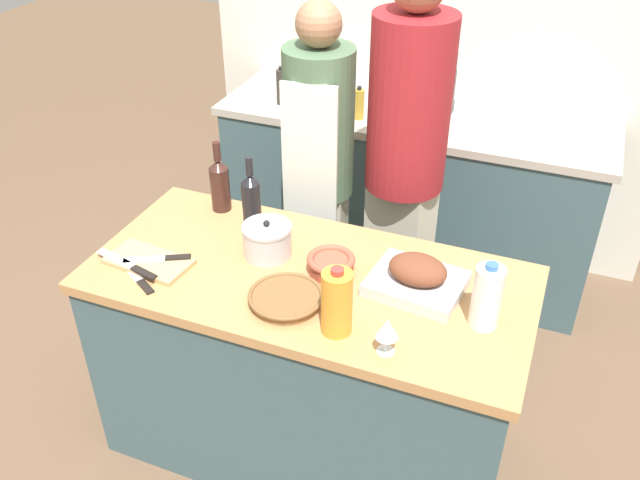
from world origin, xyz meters
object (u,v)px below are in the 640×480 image
(wine_bottle_green, at_px, (220,183))
(stand_mixer, at_px, (436,89))
(knife_bread, at_px, (160,259))
(wine_glass_left, at_px, (387,329))
(milk_jug, at_px, (487,297))
(roasting_pan, at_px, (417,277))
(person_cook_aproned, at_px, (319,166))
(person_cook_guest, at_px, (406,155))
(mixing_bowl, at_px, (331,263))
(condiment_bottle_short, at_px, (307,76))
(cutting_board, at_px, (149,261))
(knife_paring, at_px, (138,278))
(condiment_bottle_tall, at_px, (281,87))
(knife_chef, at_px, (128,265))
(wine_bottle_dark, at_px, (251,198))
(condiment_bottle_extra, at_px, (359,104))
(juice_jug, at_px, (337,302))
(stock_pot, at_px, (267,240))
(wicker_basket, at_px, (286,298))

(wine_bottle_green, bearing_deg, stand_mixer, 63.15)
(knife_bread, bearing_deg, stand_mixer, 68.92)
(wine_glass_left, bearing_deg, milk_jug, 43.92)
(roasting_pan, distance_m, person_cook_aproned, 0.89)
(wine_bottle_green, xyz_separation_m, person_cook_guest, (0.63, 0.47, 0.02))
(mixing_bowl, bearing_deg, condiment_bottle_short, 115.81)
(stand_mixer, bearing_deg, milk_jug, -70.30)
(cutting_board, bearing_deg, knife_paring, -80.19)
(stand_mixer, distance_m, condiment_bottle_tall, 0.78)
(knife_chef, distance_m, person_cook_guest, 1.21)
(cutting_board, relative_size, wine_bottle_dark, 1.12)
(condiment_bottle_short, bearing_deg, cutting_board, -88.15)
(knife_chef, relative_size, condiment_bottle_extra, 1.72)
(juice_jug, distance_m, person_cook_guest, 0.99)
(roasting_pan, relative_size, wine_glass_left, 2.64)
(wine_glass_left, relative_size, knife_bread, 0.56)
(roasting_pan, distance_m, milk_jug, 0.27)
(wine_bottle_green, bearing_deg, stock_pot, -35.32)
(stand_mixer, height_order, person_cook_guest, person_cook_guest)
(wine_bottle_green, relative_size, wine_glass_left, 2.33)
(wicker_basket, xyz_separation_m, stand_mixer, (0.10, 1.61, 0.16))
(roasting_pan, bearing_deg, stand_mixer, 101.67)
(wine_bottle_dark, height_order, wine_glass_left, wine_bottle_dark)
(wine_bottle_green, xyz_separation_m, stand_mixer, (0.58, 1.15, 0.06))
(cutting_board, bearing_deg, person_cook_guest, 52.78)
(cutting_board, bearing_deg, condiment_bottle_short, 91.85)
(condiment_bottle_short, bearing_deg, knife_paring, -87.70)
(cutting_board, distance_m, person_cook_guest, 1.14)
(juice_jug, xyz_separation_m, wine_glass_left, (0.17, -0.04, -0.02))
(mixing_bowl, bearing_deg, stock_pot, 175.92)
(mixing_bowl, relative_size, knife_chef, 0.59)
(wicker_basket, distance_m, wine_bottle_green, 0.67)
(wine_glass_left, height_order, condiment_bottle_extra, condiment_bottle_extra)
(stock_pot, relative_size, condiment_bottle_extra, 1.08)
(mixing_bowl, bearing_deg, juice_jug, -65.68)
(juice_jug, bearing_deg, wine_glass_left, -12.21)
(stand_mixer, bearing_deg, mixing_bowl, -90.82)
(wine_bottle_dark, relative_size, condiment_bottle_tall, 1.43)
(mixing_bowl, distance_m, person_cook_aproned, 0.73)
(juice_jug, relative_size, person_cook_guest, 0.13)
(roasting_pan, bearing_deg, person_cook_guest, 109.35)
(person_cook_aproned, bearing_deg, person_cook_guest, 0.40)
(roasting_pan, distance_m, stock_pot, 0.56)
(wine_bottle_dark, height_order, condiment_bottle_tall, wine_bottle_dark)
(knife_bread, bearing_deg, wicker_basket, -4.09)
(cutting_board, relative_size, milk_jug, 1.36)
(knife_bread, distance_m, stand_mixer, 1.69)
(stock_pot, relative_size, condiment_bottle_short, 0.86)
(mixing_bowl, distance_m, knife_bread, 0.61)
(milk_jug, relative_size, condiment_bottle_tall, 1.17)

